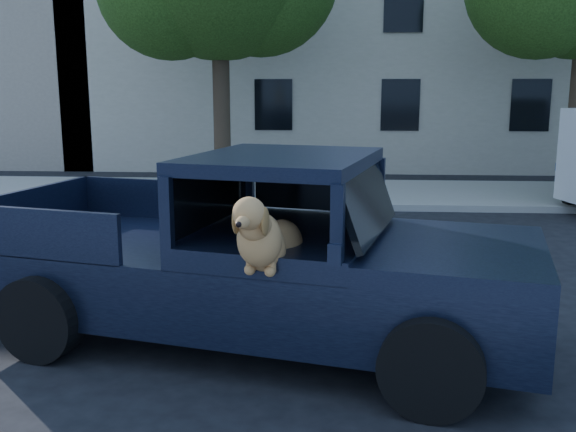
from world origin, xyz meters
The scene contains 5 objects.
ground centered at (0.00, 0.00, 0.00)m, with size 120.00×120.00×0.00m, color black.
far_sidewalk centered at (0.00, 9.20, 0.07)m, with size 60.00×4.00×0.15m, color gray.
lane_stripes centered at (2.00, 3.40, 0.01)m, with size 21.60×0.14×0.01m, color silver, non-canonical shape.
building_main centered at (3.00, 16.50, 4.50)m, with size 26.00×6.00×9.00m, color beige.
pickup_truck centered at (-2.00, -0.49, 0.70)m, with size 6.16×3.61×2.07m.
Camera 1 is at (-1.13, -7.12, 2.75)m, focal length 40.00 mm.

